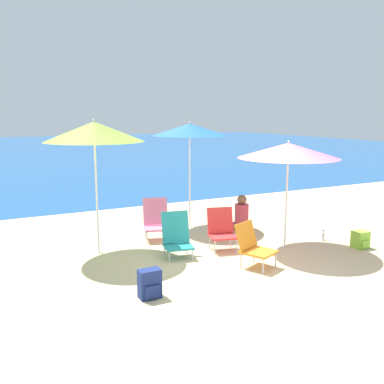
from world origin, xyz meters
name	(u,v)px	position (x,y,z in m)	size (l,w,h in m)	color
ground_plane	(249,269)	(0.00, 0.00, 0.00)	(60.00, 60.00, 0.00)	#D1BA89
sea_water	(39,151)	(0.00, 25.44, 0.00)	(60.00, 40.00, 0.01)	#1E5699
beach_umbrella_pink	(288,151)	(1.26, 0.67, 1.86)	(1.87, 1.87, 2.04)	white
beach_umbrella_blue	(190,130)	(0.38, 2.95, 2.18)	(1.67, 1.67, 2.35)	white
beach_umbrella_lime	(94,132)	(-1.98, 1.98, 2.21)	(1.76, 1.76, 2.43)	white
beach_chair_pink	(156,219)	(-0.70, 2.34, 0.41)	(0.64, 0.69, 0.82)	silver
beach_chair_orange	(253,245)	(0.13, 0.10, 0.38)	(0.67, 0.73, 0.73)	silver
beach_chair_teal	(177,236)	(-0.78, 1.16, 0.38)	(0.58, 0.59, 0.79)	silver
beach_chair_red	(221,228)	(0.13, 1.14, 0.41)	(0.59, 0.59, 0.78)	silver
person_seated_near	(242,216)	(1.20, 2.07, 0.33)	(0.36, 0.41, 0.79)	#BF3F4C
backpack_lime	(360,240)	(2.55, 0.01, 0.16)	(0.28, 0.26, 0.32)	#8ECC3D
backpack_navy	(150,284)	(-1.86, -0.29, 0.20)	(0.30, 0.22, 0.41)	navy
water_bottle	(323,236)	(2.26, 0.70, 0.09)	(0.06, 0.06, 0.22)	silver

